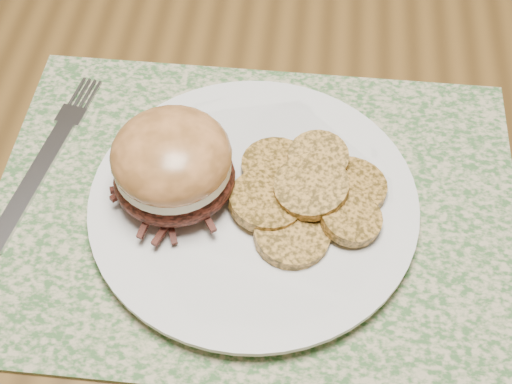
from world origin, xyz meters
TOP-DOWN VIEW (x-y plane):
  - dining_table at (0.00, 0.00)m, footprint 1.50×0.90m
  - placemat at (-0.07, -0.06)m, footprint 0.45×0.33m
  - dinner_plate at (-0.07, -0.07)m, footprint 0.26×0.26m
  - pork_sandwich at (-0.13, -0.07)m, footprint 0.12×0.12m
  - roasted_potatoes at (-0.02, -0.06)m, footprint 0.15×0.14m
  - fork at (-0.26, -0.03)m, footprint 0.05×0.20m

SIDE VIEW (x-z plane):
  - dining_table at x=0.00m, z-range 0.30..1.05m
  - placemat at x=-0.07m, z-range 0.75..0.75m
  - fork at x=-0.26m, z-range 0.75..0.76m
  - dinner_plate at x=-0.07m, z-range 0.75..0.77m
  - roasted_potatoes at x=-0.02m, z-range 0.76..0.79m
  - pork_sandwich at x=-0.13m, z-range 0.77..0.84m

